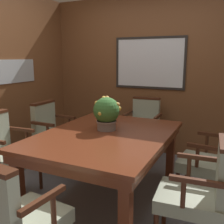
{
  "coord_description": "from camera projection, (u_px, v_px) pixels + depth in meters",
  "views": [
    {
      "loc": [
        1.25,
        -2.27,
        1.52
      ],
      "look_at": [
        0.06,
        0.26,
        0.93
      ],
      "focal_mm": 42.0,
      "sensor_mm": 36.0,
      "label": 1
    }
  ],
  "objects": [
    {
      "name": "chair_left_near",
      "position": [
        6.0,
        150.0,
        2.91
      ],
      "size": [
        0.56,
        0.53,
        0.93
      ],
      "rotation": [
        0.0,
        0.0,
        1.66
      ],
      "color": "#472314",
      "rests_on": "ground_plane"
    },
    {
      "name": "chair_head_near",
      "position": [
        15.0,
        217.0,
        1.68
      ],
      "size": [
        0.53,
        0.56,
        0.93
      ],
      "rotation": [
        0.0,
        0.0,
        3.04
      ],
      "color": "#472314",
      "rests_on": "ground_plane"
    },
    {
      "name": "ground_plane",
      "position": [
        97.0,
        200.0,
        2.84
      ],
      "size": [
        14.0,
        14.0,
        0.0
      ],
      "primitive_type": "plane",
      "color": "gray"
    },
    {
      "name": "potted_plant",
      "position": [
        107.0,
        113.0,
        2.86
      ],
      "size": [
        0.3,
        0.3,
        0.37
      ],
      "color": "gray",
      "rests_on": "dining_table"
    },
    {
      "name": "chair_head_far",
      "position": [
        143.0,
        126.0,
        3.91
      ],
      "size": [
        0.5,
        0.53,
        0.93
      ],
      "rotation": [
        0.0,
        0.0,
        0.01
      ],
      "color": "#472314",
      "rests_on": "ground_plane"
    },
    {
      "name": "dining_table",
      "position": [
        106.0,
        141.0,
        2.78
      ],
      "size": [
        1.28,
        1.7,
        0.73
      ],
      "color": "maroon",
      "rests_on": "ground_plane"
    },
    {
      "name": "chair_right_far",
      "position": [
        213.0,
        158.0,
        2.68
      ],
      "size": [
        0.56,
        0.53,
        0.93
      ],
      "rotation": [
        0.0,
        0.0,
        -1.66
      ],
      "color": "#472314",
      "rests_on": "ground_plane"
    },
    {
      "name": "chair_left_far",
      "position": [
        53.0,
        132.0,
        3.58
      ],
      "size": [
        0.53,
        0.51,
        0.93
      ],
      "rotation": [
        0.0,
        0.0,
        1.55
      ],
      "color": "#472314",
      "rests_on": "ground_plane"
    },
    {
      "name": "wall_back",
      "position": [
        148.0,
        76.0,
        4.15
      ],
      "size": [
        7.2,
        0.08,
        2.45
      ],
      "color": "brown",
      "rests_on": "ground_plane"
    },
    {
      "name": "chair_right_near",
      "position": [
        201.0,
        190.0,
        2.03
      ],
      "size": [
        0.55,
        0.52,
        0.93
      ],
      "rotation": [
        0.0,
        0.0,
        -1.5
      ],
      "color": "#472314",
      "rests_on": "ground_plane"
    }
  ]
}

